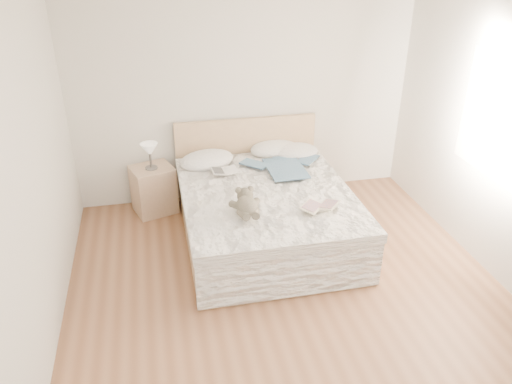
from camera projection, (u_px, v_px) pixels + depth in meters
floor at (294, 306)px, 4.44m from camera, size 4.00×4.50×0.00m
wall_back at (244, 88)px, 5.76m from camera, size 4.00×0.02×2.70m
wall_left at (23, 194)px, 3.44m from camera, size 0.02×4.50×2.70m
window at (507, 124)px, 4.40m from camera, size 0.02×1.30×1.10m
bed at (264, 211)px, 5.33m from camera, size 1.72×2.14×1.00m
nightstand at (154, 189)px, 5.83m from camera, size 0.55×0.52×0.56m
table_lamp at (150, 151)px, 5.58m from camera, size 0.25×0.25×0.30m
pillow_left at (207, 160)px, 5.70m from camera, size 0.74×0.62×0.19m
pillow_middle at (275, 149)px, 5.98m from camera, size 0.62×0.45×0.18m
pillow_right at (295, 151)px, 5.92m from camera, size 0.57×0.41×0.17m
blouse at (285, 168)px, 5.52m from camera, size 0.64×0.68×0.03m
photo_book at (225, 171)px, 5.45m from camera, size 0.30×0.22×0.02m
childrens_book at (320, 206)px, 4.76m from camera, size 0.41×0.40×0.02m
teddy_bear at (247, 212)px, 4.61m from camera, size 0.27×0.37×0.19m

